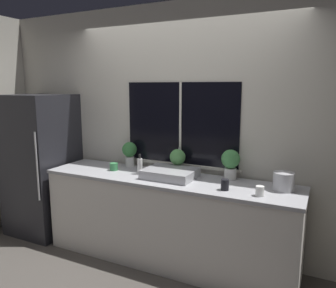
{
  "coord_description": "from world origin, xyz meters",
  "views": [
    {
      "loc": [
        1.43,
        -2.58,
        1.83
      ],
      "look_at": [
        0.01,
        0.3,
        1.26
      ],
      "focal_mm": 35.0,
      "sensor_mm": 36.0,
      "label": 1
    }
  ],
  "objects_px": {
    "potted_plant_center": "(178,159)",
    "mug_green": "(114,167)",
    "kettle": "(284,181)",
    "soap_bottle": "(140,166)",
    "sink": "(170,173)",
    "potted_plant_left": "(130,152)",
    "mug_white": "(260,191)",
    "refrigerator": "(42,164)",
    "potted_plant_right": "(231,162)",
    "mug_black": "(225,185)"
  },
  "relations": [
    {
      "from": "potted_plant_center",
      "to": "soap_bottle",
      "type": "xyz_separation_m",
      "value": [
        -0.33,
        -0.23,
        -0.06
      ]
    },
    {
      "from": "soap_bottle",
      "to": "mug_green",
      "type": "distance_m",
      "value": 0.34
    },
    {
      "from": "sink",
      "to": "potted_plant_center",
      "type": "relative_size",
      "value": 2.0
    },
    {
      "from": "mug_green",
      "to": "mug_black",
      "type": "height_order",
      "value": "mug_black"
    },
    {
      "from": "potted_plant_center",
      "to": "mug_green",
      "type": "height_order",
      "value": "potted_plant_center"
    },
    {
      "from": "mug_white",
      "to": "kettle",
      "type": "distance_m",
      "value": 0.3
    },
    {
      "from": "sink",
      "to": "mug_black",
      "type": "bearing_deg",
      "value": -13.65
    },
    {
      "from": "soap_bottle",
      "to": "mug_white",
      "type": "bearing_deg",
      "value": -6.98
    },
    {
      "from": "refrigerator",
      "to": "soap_bottle",
      "type": "relative_size",
      "value": 8.01
    },
    {
      "from": "potted_plant_right",
      "to": "mug_white",
      "type": "height_order",
      "value": "potted_plant_right"
    },
    {
      "from": "soap_bottle",
      "to": "kettle",
      "type": "xyz_separation_m",
      "value": [
        1.44,
        0.1,
        -0.0
      ]
    },
    {
      "from": "refrigerator",
      "to": "potted_plant_center",
      "type": "xyz_separation_m",
      "value": [
        1.76,
        0.24,
        0.19
      ]
    },
    {
      "from": "sink",
      "to": "kettle",
      "type": "bearing_deg",
      "value": 3.95
    },
    {
      "from": "potted_plant_center",
      "to": "soap_bottle",
      "type": "relative_size",
      "value": 1.19
    },
    {
      "from": "potted_plant_right",
      "to": "potted_plant_left",
      "type": "bearing_deg",
      "value": 180.0
    },
    {
      "from": "sink",
      "to": "potted_plant_right",
      "type": "height_order",
      "value": "potted_plant_right"
    },
    {
      "from": "kettle",
      "to": "potted_plant_right",
      "type": "bearing_deg",
      "value": 165.22
    },
    {
      "from": "soap_bottle",
      "to": "mug_green",
      "type": "xyz_separation_m",
      "value": [
        -0.34,
        0.01,
        -0.05
      ]
    },
    {
      "from": "mug_green",
      "to": "kettle",
      "type": "relative_size",
      "value": 0.47
    },
    {
      "from": "mug_green",
      "to": "sink",
      "type": "bearing_deg",
      "value": 1.13
    },
    {
      "from": "soap_bottle",
      "to": "kettle",
      "type": "distance_m",
      "value": 1.44
    },
    {
      "from": "potted_plant_left",
      "to": "potted_plant_center",
      "type": "height_order",
      "value": "potted_plant_left"
    },
    {
      "from": "soap_bottle",
      "to": "mug_green",
      "type": "bearing_deg",
      "value": 178.97
    },
    {
      "from": "refrigerator",
      "to": "kettle",
      "type": "distance_m",
      "value": 2.87
    },
    {
      "from": "potted_plant_right",
      "to": "mug_black",
      "type": "height_order",
      "value": "potted_plant_right"
    },
    {
      "from": "potted_plant_center",
      "to": "soap_bottle",
      "type": "bearing_deg",
      "value": -144.75
    },
    {
      "from": "refrigerator",
      "to": "sink",
      "type": "bearing_deg",
      "value": 0.86
    },
    {
      "from": "potted_plant_left",
      "to": "soap_bottle",
      "type": "xyz_separation_m",
      "value": [
        0.28,
        -0.23,
        -0.08
      ]
    },
    {
      "from": "potted_plant_right",
      "to": "potted_plant_center",
      "type": "bearing_deg",
      "value": 180.0
    },
    {
      "from": "potted_plant_left",
      "to": "potted_plant_right",
      "type": "relative_size",
      "value": 0.95
    },
    {
      "from": "mug_white",
      "to": "kettle",
      "type": "relative_size",
      "value": 0.47
    },
    {
      "from": "potted_plant_center",
      "to": "kettle",
      "type": "bearing_deg",
      "value": -7.16
    },
    {
      "from": "kettle",
      "to": "potted_plant_left",
      "type": "bearing_deg",
      "value": 175.37
    },
    {
      "from": "potted_plant_center",
      "to": "mug_green",
      "type": "xyz_separation_m",
      "value": [
        -0.67,
        -0.23,
        -0.1
      ]
    },
    {
      "from": "soap_bottle",
      "to": "sink",
      "type": "bearing_deg",
      "value": 3.25
    },
    {
      "from": "kettle",
      "to": "potted_plant_center",
      "type": "bearing_deg",
      "value": 172.84
    },
    {
      "from": "sink",
      "to": "soap_bottle",
      "type": "bearing_deg",
      "value": -176.75
    },
    {
      "from": "potted_plant_center",
      "to": "mug_green",
      "type": "relative_size",
      "value": 2.9
    },
    {
      "from": "sink",
      "to": "potted_plant_left",
      "type": "distance_m",
      "value": 0.67
    },
    {
      "from": "mug_green",
      "to": "kettle",
      "type": "bearing_deg",
      "value": 2.86
    },
    {
      "from": "potted_plant_left",
      "to": "mug_black",
      "type": "height_order",
      "value": "potted_plant_left"
    },
    {
      "from": "refrigerator",
      "to": "sink",
      "type": "relative_size",
      "value": 3.38
    },
    {
      "from": "mug_green",
      "to": "kettle",
      "type": "distance_m",
      "value": 1.78
    },
    {
      "from": "refrigerator",
      "to": "potted_plant_left",
      "type": "distance_m",
      "value": 1.19
    },
    {
      "from": "potted_plant_left",
      "to": "mug_white",
      "type": "bearing_deg",
      "value": -14.08
    },
    {
      "from": "potted_plant_left",
      "to": "mug_white",
      "type": "relative_size",
      "value": 3.29
    },
    {
      "from": "sink",
      "to": "potted_plant_left",
      "type": "relative_size",
      "value": 1.79
    },
    {
      "from": "mug_white",
      "to": "kettle",
      "type": "xyz_separation_m",
      "value": [
        0.16,
        0.25,
        0.05
      ]
    },
    {
      "from": "sink",
      "to": "potted_plant_left",
      "type": "bearing_deg",
      "value": 161.06
    },
    {
      "from": "refrigerator",
      "to": "potted_plant_center",
      "type": "distance_m",
      "value": 1.79
    }
  ]
}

